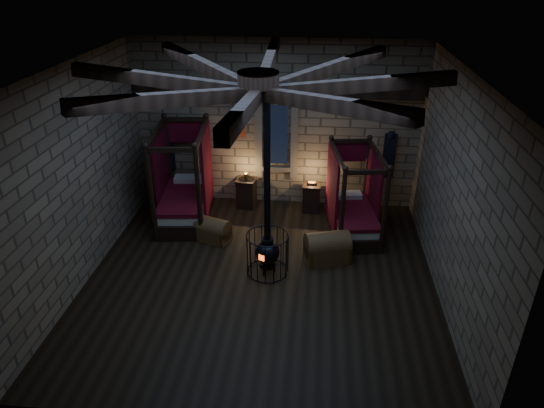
# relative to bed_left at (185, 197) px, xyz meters

# --- Properties ---
(room) EXTENTS (7.02, 7.02, 4.29)m
(room) POSITION_rel_bed_left_xyz_m (2.16, -2.26, 3.18)
(room) COLOR black
(room) RESTS_ON ground
(bed_left) EXTENTS (1.38, 2.30, 2.29)m
(bed_left) POSITION_rel_bed_left_xyz_m (0.00, 0.00, 0.00)
(bed_left) COLOR black
(bed_left) RESTS_ON ground
(bed_right) EXTENTS (1.28, 2.05, 2.01)m
(bed_right) POSITION_rel_bed_left_xyz_m (4.08, -0.27, -0.07)
(bed_right) COLOR black
(bed_right) RESTS_ON ground
(trunk_left) EXTENTS (0.89, 0.72, 0.57)m
(trunk_left) POSITION_rel_bed_left_xyz_m (0.89, -1.00, -0.32)
(trunk_left) COLOR brown
(trunk_left) RESTS_ON ground
(trunk_right) EXTENTS (1.05, 0.82, 0.68)m
(trunk_right) POSITION_rel_bed_left_xyz_m (3.50, -1.56, -0.27)
(trunk_right) COLOR brown
(trunk_right) RESTS_ON ground
(nightstand_left) EXTENTS (0.54, 0.52, 0.95)m
(nightstand_left) POSITION_rel_bed_left_xyz_m (1.42, 0.73, -0.17)
(nightstand_left) COLOR black
(nightstand_left) RESTS_ON ground
(nightstand_right) EXTENTS (0.48, 0.46, 0.80)m
(nightstand_right) POSITION_rel_bed_left_xyz_m (3.09, 0.66, -0.19)
(nightstand_right) COLOR black
(nightstand_right) RESTS_ON ground
(stove) EXTENTS (0.87, 0.87, 4.05)m
(stove) POSITION_rel_bed_left_xyz_m (2.27, -2.13, 0.01)
(stove) COLOR black
(stove) RESTS_ON ground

